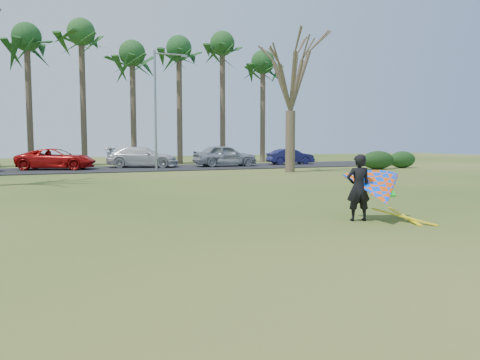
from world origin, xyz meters
name	(u,v)px	position (x,y,z in m)	size (l,w,h in m)	color
ground	(274,237)	(0.00, 0.00, 0.00)	(100.00, 100.00, 0.00)	#1E4A10
parking_strip	(120,169)	(0.00, 25.00, 0.03)	(46.00, 7.00, 0.06)	black
palm_4	(27,39)	(-6.00, 31.00, 9.85)	(4.84, 4.84, 11.54)	#453529
palm_5	(81,34)	(-2.00, 31.00, 10.52)	(4.84, 4.84, 12.24)	#46362A
palm_6	(132,55)	(2.00, 31.00, 9.17)	(4.84, 4.84, 10.84)	#49382C
palm_7	(179,50)	(6.00, 31.00, 9.85)	(4.84, 4.84, 11.54)	brown
palm_8	(222,45)	(10.00, 31.00, 10.52)	(4.84, 4.84, 12.24)	#4B3D2D
palm_9	(263,64)	(14.00, 31.00, 9.17)	(4.84, 4.84, 10.84)	#493A2C
bare_tree_right	(291,71)	(10.00, 18.00, 6.57)	(6.27, 6.27, 9.21)	#4E3F2E
streetlight	(158,104)	(2.16, 22.00, 4.46)	(2.28, 0.18, 8.00)	gray
hedge_near	(378,160)	(17.18, 18.14, 0.66)	(2.64, 1.20, 1.32)	black
hedge_far	(402,160)	(19.89, 18.73, 0.63)	(2.27, 1.07, 1.26)	#153613
car_2	(57,159)	(-4.19, 25.60, 0.78)	(2.40, 5.21, 1.45)	#B30F0E
car_3	(143,157)	(1.81, 25.96, 0.83)	(2.15, 5.28, 1.53)	silver
car_4	(225,155)	(7.99, 24.93, 0.90)	(1.97, 4.90, 1.67)	#9498A0
car_5	(290,156)	(14.11, 25.65, 0.71)	(1.37, 3.92, 1.29)	#19194D
kite_flyer	(376,189)	(3.35, 0.77, 0.85)	(2.13, 2.39, 2.02)	black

